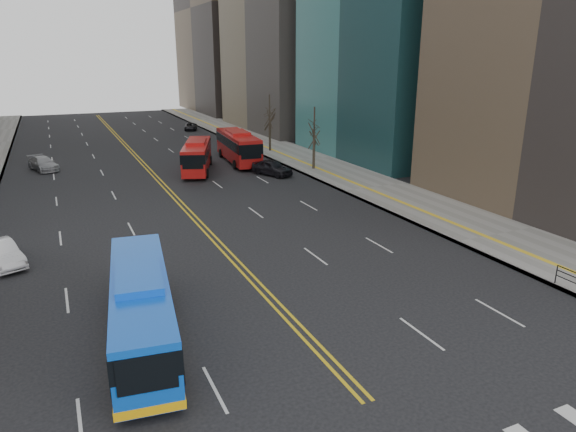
{
  "coord_description": "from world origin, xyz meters",
  "views": [
    {
      "loc": [
        -8.95,
        -7.66,
        11.66
      ],
      "look_at": [
        1.92,
        15.95,
        3.51
      ],
      "focal_mm": 32.0,
      "sensor_mm": 36.0,
      "label": 1
    }
  ],
  "objects": [
    {
      "name": "sidewalk_right",
      "position": [
        17.5,
        45.0,
        0.07
      ],
      "size": [
        7.0,
        130.0,
        0.15
      ],
      "primitive_type": "cube",
      "color": "gray",
      "rests_on": "ground"
    },
    {
      "name": "car_silver",
      "position": [
        -10.18,
        51.84,
        0.71
      ],
      "size": [
        3.45,
        5.29,
        1.42
      ],
      "primitive_type": "imported",
      "rotation": [
        0.0,
        0.0,
        0.32
      ],
      "color": "gray",
      "rests_on": "ground"
    },
    {
      "name": "car_dark_far",
      "position": [
        11.83,
        75.49,
        0.57
      ],
      "size": [
        2.98,
        4.44,
        1.13
      ],
      "primitive_type": "imported",
      "rotation": [
        0.0,
        0.0,
        -0.29
      ],
      "color": "black",
      "rests_on": "ground"
    },
    {
      "name": "car_white",
      "position": [
        -12.5,
        24.33,
        0.72
      ],
      "size": [
        2.97,
        4.63,
        1.44
      ],
      "primitive_type": "imported",
      "rotation": [
        0.0,
        0.0,
        0.36
      ],
      "color": "white",
      "rests_on": "ground"
    },
    {
      "name": "car_dark_mid",
      "position": [
        10.97,
        39.52,
        0.78
      ],
      "size": [
        3.54,
        4.93,
        1.56
      ],
      "primitive_type": "imported",
      "rotation": [
        0.0,
        0.0,
        0.42
      ],
      "color": "black",
      "rests_on": "ground"
    },
    {
      "name": "blue_bus",
      "position": [
        -6.45,
        12.43,
        1.68
      ],
      "size": [
        3.72,
        11.15,
        3.21
      ],
      "color": "blue",
      "rests_on": "ground"
    },
    {
      "name": "centerline",
      "position": [
        0.0,
        55.0,
        0.01
      ],
      "size": [
        0.55,
        100.0,
        0.01
      ],
      "color": "gold",
      "rests_on": "ground"
    },
    {
      "name": "red_bus_far",
      "position": [
        10.08,
        47.22,
        1.99
      ],
      "size": [
        3.67,
        11.46,
        3.57
      ],
      "color": "red",
      "rests_on": "ground"
    },
    {
      "name": "red_bus_near",
      "position": [
        4.59,
        44.51,
        1.82
      ],
      "size": [
        5.66,
        10.42,
        3.26
      ],
      "color": "red",
      "rests_on": "ground"
    },
    {
      "name": "street_trees",
      "position": [
        -7.18,
        34.55,
        4.87
      ],
      "size": [
        35.2,
        47.2,
        7.6
      ],
      "color": "black",
      "rests_on": "ground"
    }
  ]
}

